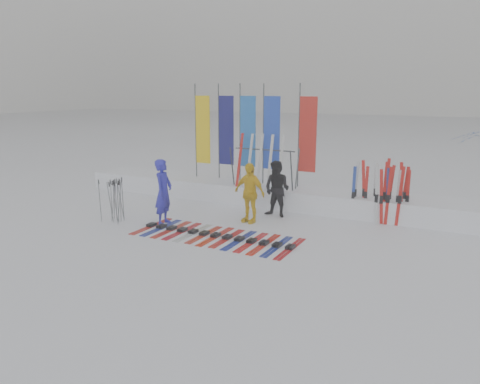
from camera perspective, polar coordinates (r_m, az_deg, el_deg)
The scene contains 10 objects.
ground at distance 11.16m, azimuth -4.70°, elevation -6.50°, with size 120.00×120.00×0.00m, color white.
snow_bank at distance 15.03m, azimuth 4.54°, elevation -0.34°, with size 14.00×1.60×0.60m, color white.
person_blue at distance 12.80m, azimuth -9.31°, elevation -0.00°, with size 0.65×0.43×1.79m, color #2220BA.
person_black at distance 13.42m, azimuth 4.54°, elevation 0.35°, with size 0.79×0.62×1.62m, color black.
person_yellow at distance 12.83m, azimuth 1.14°, elevation -0.09°, with size 0.97×0.41×1.66m, color yellow.
ski_row at distance 11.75m, azimuth -2.99°, elevation -5.31°, with size 4.16×1.69×0.07m.
pole_cluster at distance 13.44m, azimuth -14.98°, elevation -0.97°, with size 0.70×0.62×1.25m.
feather_flags at distance 15.38m, azimuth 1.09°, elevation 7.32°, with size 4.36×0.23×3.20m.
ski_rack at distance 14.57m, azimuth 2.98°, elevation 3.62°, with size 2.04×0.80×1.23m.
upright_skis at distance 13.53m, azimuth 17.05°, elevation -0.15°, with size 1.51×1.11×1.70m.
Camera 1 is at (5.60, -8.95, 3.61)m, focal length 35.00 mm.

